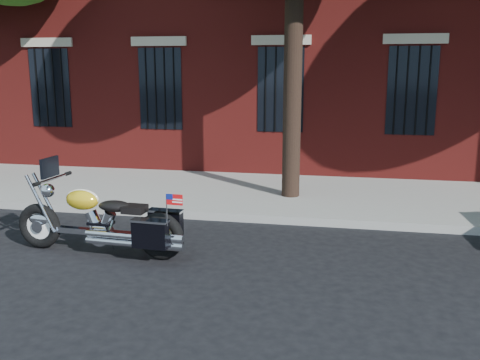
# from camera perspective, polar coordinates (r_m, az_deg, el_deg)

# --- Properties ---
(ground) EXTENTS (120.00, 120.00, 0.00)m
(ground) POSITION_cam_1_polar(r_m,az_deg,el_deg) (8.36, -0.14, -7.09)
(ground) COLOR black
(ground) RESTS_ON ground
(curb) EXTENTS (40.00, 0.16, 0.15)m
(curb) POSITION_cam_1_polar(r_m,az_deg,el_deg) (9.64, 1.48, -4.04)
(curb) COLOR gray
(curb) RESTS_ON ground
(sidewalk) EXTENTS (40.00, 3.60, 0.15)m
(sidewalk) POSITION_cam_1_polar(r_m,az_deg,el_deg) (11.43, 3.08, -1.50)
(sidewalk) COLOR gray
(sidewalk) RESTS_ON ground
(motorcycle) EXTENTS (2.79, 0.89, 1.42)m
(motorcycle) POSITION_cam_1_polar(r_m,az_deg,el_deg) (8.10, -14.08, -4.54)
(motorcycle) COLOR black
(motorcycle) RESTS_ON ground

